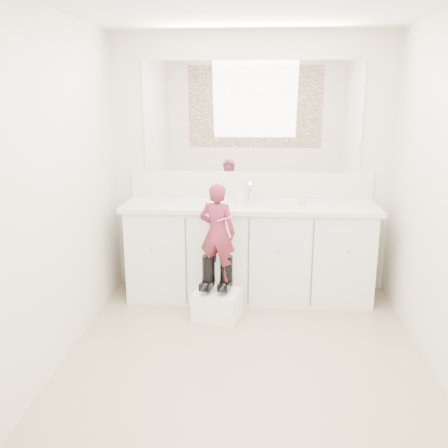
{
  "coord_description": "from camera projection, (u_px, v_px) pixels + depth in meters",
  "views": [
    {
      "loc": [
        0.08,
        -3.17,
        1.86
      ],
      "look_at": [
        -0.21,
        0.94,
        0.77
      ],
      "focal_mm": 40.0,
      "sensor_mm": 36.0,
      "label": 1
    }
  ],
  "objects": [
    {
      "name": "floor",
      "position": [
        245.0,
        363.0,
        3.54
      ],
      "size": [
        3.0,
        3.0,
        0.0
      ],
      "primitive_type": "plane",
      "color": "#927B60",
      "rests_on": "ground"
    },
    {
      "name": "countertop",
      "position": [
        250.0,
        206.0,
        4.48
      ],
      "size": [
        2.28,
        0.58,
        0.04
      ],
      "primitive_type": "cube",
      "color": "beige",
      "rests_on": "vanity_cabinet"
    },
    {
      "name": "boot_right",
      "position": [
        226.0,
        274.0,
        4.18
      ],
      "size": [
        0.16,
        0.23,
        0.31
      ],
      "primitive_type": null,
      "rotation": [
        0.0,
        0.0,
        -0.23
      ],
      "color": "black",
      "rests_on": "step_stool"
    },
    {
      "name": "cup",
      "position": [
        302.0,
        200.0,
        4.45
      ],
      "size": [
        0.1,
        0.1,
        0.08
      ],
      "primitive_type": "imported",
      "rotation": [
        0.0,
        0.0,
        -0.23
      ],
      "color": "beige",
      "rests_on": "countertop"
    },
    {
      "name": "backsplash",
      "position": [
        251.0,
        185.0,
        4.71
      ],
      "size": [
        2.28,
        0.03,
        0.25
      ],
      "primitive_type": "cube",
      "color": "beige",
      "rests_on": "countertop"
    },
    {
      "name": "wall_left",
      "position": [
        52.0,
        195.0,
        3.32
      ],
      "size": [
        0.0,
        3.0,
        3.0
      ],
      "primitive_type": "plane",
      "rotation": [
        1.57,
        0.0,
        1.57
      ],
      "color": "beige",
      "rests_on": "floor"
    },
    {
      "name": "wall_back",
      "position": [
        251.0,
        165.0,
        4.68
      ],
      "size": [
        2.6,
        0.0,
        2.6
      ],
      "primitive_type": "plane",
      "rotation": [
        1.57,
        0.0,
        0.0
      ],
      "color": "beige",
      "rests_on": "floor"
    },
    {
      "name": "faucet",
      "position": [
        250.0,
        195.0,
        4.63
      ],
      "size": [
        0.08,
        0.08,
        0.1
      ],
      "primitive_type": "cylinder",
      "color": "silver",
      "rests_on": "countertop"
    },
    {
      "name": "toothbrush",
      "position": [
        225.0,
        219.0,
        3.97
      ],
      "size": [
        0.13,
        0.04,
        0.06
      ],
      "primitive_type": "cylinder",
      "rotation": [
        0.0,
        1.22,
        -0.23
      ],
      "color": "pink",
      "rests_on": "toddler"
    },
    {
      "name": "vanity_cabinet",
      "position": [
        249.0,
        253.0,
        4.61
      ],
      "size": [
        2.2,
        0.55,
        0.85
      ],
      "primitive_type": "cube",
      "color": "silver",
      "rests_on": "floor"
    },
    {
      "name": "mirror",
      "position": [
        252.0,
        118.0,
        4.56
      ],
      "size": [
        2.0,
        0.02,
        1.0
      ],
      "primitive_type": "cube",
      "color": "white",
      "rests_on": "wall_back"
    },
    {
      "name": "dot_panel",
      "position": [
        236.0,
        157.0,
        1.68
      ],
      "size": [
        2.0,
        0.01,
        1.2
      ],
      "primitive_type": "cube",
      "color": "#472819",
      "rests_on": "wall_front"
    },
    {
      "name": "soap_bottle",
      "position": [
        240.0,
        194.0,
        4.48
      ],
      "size": [
        0.09,
        0.09,
        0.18
      ],
      "primitive_type": "imported",
      "rotation": [
        0.0,
        0.0,
        0.18
      ],
      "color": "silver",
      "rests_on": "countertop"
    },
    {
      "name": "toddler",
      "position": [
        217.0,
        233.0,
        4.09
      ],
      "size": [
        0.34,
        0.26,
        0.82
      ],
      "primitive_type": "imported",
      "rotation": [
        0.0,
        0.0,
        2.92
      ],
      "color": "#A43250",
      "rests_on": "step_stool"
    },
    {
      "name": "step_stool",
      "position": [
        217.0,
        304.0,
        4.23
      ],
      "size": [
        0.43,
        0.38,
        0.24
      ],
      "primitive_type": "cube",
      "rotation": [
        0.0,
        0.0,
        -0.23
      ],
      "color": "white",
      "rests_on": "floor"
    },
    {
      "name": "wall_front",
      "position": [
        235.0,
        283.0,
        1.79
      ],
      "size": [
        2.6,
        0.0,
        2.6
      ],
      "primitive_type": "plane",
      "rotation": [
        -1.57,
        0.0,
        0.0
      ],
      "color": "beige",
      "rests_on": "floor"
    },
    {
      "name": "boot_left",
      "position": [
        209.0,
        273.0,
        4.19
      ],
      "size": [
        0.16,
        0.23,
        0.31
      ],
      "primitive_type": null,
      "rotation": [
        0.0,
        0.0,
        -0.23
      ],
      "color": "black",
      "rests_on": "step_stool"
    }
  ]
}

